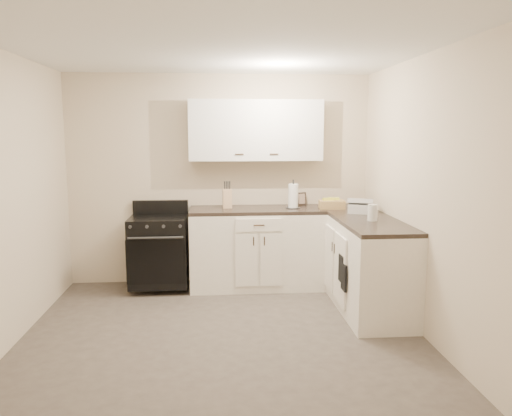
{
  "coord_description": "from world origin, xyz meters",
  "views": [
    {
      "loc": [
        -0.05,
        -4.23,
        1.82
      ],
      "look_at": [
        0.36,
        0.85,
        1.04
      ],
      "focal_mm": 35.0,
      "sensor_mm": 36.0,
      "label": 1
    }
  ],
  "objects": [
    {
      "name": "upper_cabinets",
      "position": [
        0.43,
        1.65,
        1.84
      ],
      "size": [
        1.55,
        0.3,
        0.7
      ],
      "primitive_type": "cube",
      "color": "white",
      "rests_on": "wall_back"
    },
    {
      "name": "countertop_right",
      "position": [
        1.5,
        0.85,
        0.92
      ],
      "size": [
        0.6,
        1.9,
        0.04
      ],
      "primitive_type": "cube",
      "color": "black",
      "rests_on": "base_cabinets_right"
    },
    {
      "name": "countertop_back",
      "position": [
        0.43,
        1.5,
        0.92
      ],
      "size": [
        1.55,
        0.6,
        0.04
      ],
      "primitive_type": "cube",
      "color": "black",
      "rests_on": "base_cabinets_back"
    },
    {
      "name": "countertop_grill",
      "position": [
        1.55,
        1.09,
        0.99
      ],
      "size": [
        0.34,
        0.33,
        0.1
      ],
      "primitive_type": "cube",
      "rotation": [
        0.0,
        0.0,
        -0.36
      ],
      "color": "silver",
      "rests_on": "countertop_right"
    },
    {
      "name": "wall_back",
      "position": [
        0.0,
        1.8,
        1.25
      ],
      "size": [
        3.6,
        0.0,
        3.6
      ],
      "primitive_type": "plane",
      "rotation": [
        1.57,
        0.0,
        0.0
      ],
      "color": "beige",
      "rests_on": "ground"
    },
    {
      "name": "ceiling",
      "position": [
        0.0,
        0.0,
        2.5
      ],
      "size": [
        3.6,
        3.6,
        0.0
      ],
      "primitive_type": "plane",
      "color": "white",
      "rests_on": "wall_back"
    },
    {
      "name": "glass_jar",
      "position": [
        1.52,
        0.59,
        1.02
      ],
      "size": [
        0.11,
        0.11,
        0.16
      ],
      "primitive_type": "cylinder",
      "rotation": [
        0.0,
        0.0,
        -0.16
      ],
      "color": "silver",
      "rests_on": "countertop_right"
    },
    {
      "name": "wall_right",
      "position": [
        1.8,
        0.0,
        1.25
      ],
      "size": [
        0.0,
        3.6,
        3.6
      ],
      "primitive_type": "plane",
      "rotation": [
        1.57,
        0.0,
        -1.57
      ],
      "color": "beige",
      "rests_on": "ground"
    },
    {
      "name": "paper_towel",
      "position": [
        0.85,
        1.48,
        1.08
      ],
      "size": [
        0.15,
        0.15,
        0.28
      ],
      "primitive_type": "cylinder",
      "rotation": [
        0.0,
        0.0,
        -0.38
      ],
      "color": "white",
      "rests_on": "countertop_back"
    },
    {
      "name": "wall_front",
      "position": [
        0.0,
        -1.8,
        1.25
      ],
      "size": [
        3.6,
        0.0,
        3.6
      ],
      "primitive_type": "plane",
      "rotation": [
        -1.57,
        0.0,
        0.0
      ],
      "color": "beige",
      "rests_on": "ground"
    },
    {
      "name": "wicker_basket",
      "position": [
        1.29,
        1.41,
        0.99
      ],
      "size": [
        0.31,
        0.22,
        0.1
      ],
      "primitive_type": "cube",
      "rotation": [
        0.0,
        0.0,
        -0.09
      ],
      "color": "tan",
      "rests_on": "countertop_right"
    },
    {
      "name": "base_cabinets_right",
      "position": [
        1.5,
        0.85,
        0.45
      ],
      "size": [
        0.6,
        1.9,
        0.9
      ],
      "primitive_type": "cube",
      "color": "white",
      "rests_on": "floor"
    },
    {
      "name": "oven_mitt_far",
      "position": [
        1.18,
        0.46,
        0.49
      ],
      "size": [
        0.02,
        0.15,
        0.27
      ],
      "primitive_type": "cube",
      "color": "black",
      "rests_on": "base_cabinets_right"
    },
    {
      "name": "oven_mitt_near",
      "position": [
        1.18,
        0.35,
        0.43
      ],
      "size": [
        0.02,
        0.15,
        0.26
      ],
      "primitive_type": "cube",
      "color": "black",
      "rests_on": "base_cabinets_right"
    },
    {
      "name": "wall_left",
      "position": [
        -1.8,
        0.0,
        1.25
      ],
      "size": [
        0.0,
        3.6,
        3.6
      ],
      "primitive_type": "plane",
      "rotation": [
        1.57,
        0.0,
        1.57
      ],
      "color": "beige",
      "rests_on": "ground"
    },
    {
      "name": "picture_frame",
      "position": [
        0.99,
        1.73,
        1.02
      ],
      "size": [
        0.13,
        0.08,
        0.16
      ],
      "primitive_type": "cube",
      "rotation": [
        -0.14,
        0.0,
        0.42
      ],
      "color": "black",
      "rests_on": "countertop_back"
    },
    {
      "name": "base_cabinets_back",
      "position": [
        0.43,
        1.5,
        0.45
      ],
      "size": [
        1.55,
        0.6,
        0.9
      ],
      "primitive_type": "cube",
      "color": "white",
      "rests_on": "floor"
    },
    {
      "name": "stove",
      "position": [
        -0.71,
        1.48,
        0.46
      ],
      "size": [
        0.65,
        0.56,
        0.79
      ],
      "primitive_type": "cube",
      "color": "black",
      "rests_on": "floor"
    },
    {
      "name": "floor",
      "position": [
        0.0,
        0.0,
        0.0
      ],
      "size": [
        3.6,
        3.6,
        0.0
      ],
      "primitive_type": "plane",
      "color": "#473F38",
      "rests_on": "ground"
    },
    {
      "name": "knife_block",
      "position": [
        0.08,
        1.55,
        1.05
      ],
      "size": [
        0.11,
        0.1,
        0.22
      ],
      "primitive_type": "cube",
      "rotation": [
        0.0,
        0.0,
        0.07
      ],
      "color": "#D3AC82",
      "rests_on": "countertop_back"
    }
  ]
}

